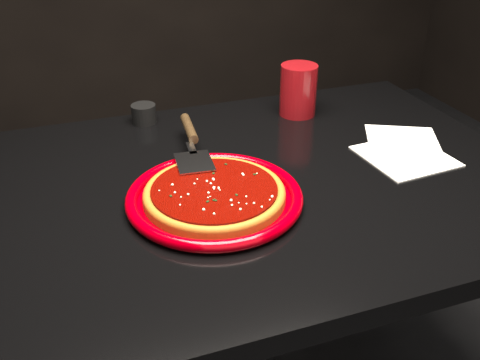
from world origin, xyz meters
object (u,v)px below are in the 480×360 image
pizza_server (192,142)px  cup (298,90)px  table (239,320)px  ramekin (144,114)px  plate (215,197)px

pizza_server → cup: 0.35m
table → ramekin: 0.54m
plate → ramekin: ramekin is taller
cup → plate: bearing=-134.1°
pizza_server → cup: size_ratio=2.38×
table → ramekin: ramekin is taller
plate → cup: (0.32, 0.33, 0.05)m
pizza_server → cup: cup is taller
pizza_server → ramekin: (-0.06, 0.23, -0.02)m
plate → cup: bearing=45.9°
table → plate: 0.40m
plate → pizza_server: (0.01, 0.18, 0.03)m
table → plate: plate is taller
ramekin → pizza_server: bearing=-75.2°
pizza_server → table: bearing=-56.2°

